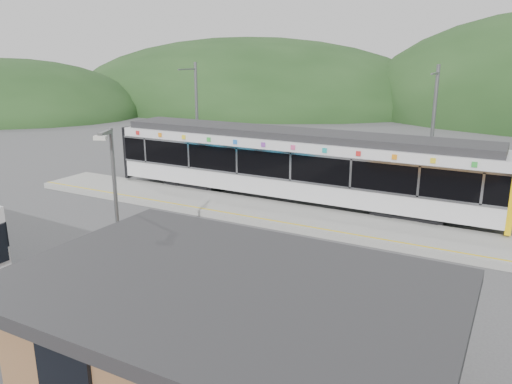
% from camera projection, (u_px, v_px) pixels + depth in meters
% --- Properties ---
extents(ground, '(120.00, 120.00, 0.00)m').
position_uv_depth(ground, '(219.00, 235.00, 21.35)').
color(ground, '#4C4C4F').
rests_on(ground, ground).
extents(hills, '(146.00, 149.00, 26.00)m').
position_uv_depth(hills, '(394.00, 222.00, 22.99)').
color(hills, '#1E3D19').
rests_on(hills, ground).
extents(platform, '(26.00, 3.20, 0.30)m').
position_uv_depth(platform, '(255.00, 211.00, 24.11)').
color(platform, '#9E9E99').
rests_on(platform, ground).
extents(yellow_line, '(26.00, 0.10, 0.01)m').
position_uv_depth(yellow_line, '(242.00, 215.00, 22.96)').
color(yellow_line, yellow).
rests_on(yellow_line, platform).
extents(train, '(20.44, 3.01, 3.74)m').
position_uv_depth(train, '(294.00, 163.00, 25.52)').
color(train, black).
rests_on(train, ground).
extents(catenary_mast_west, '(0.18, 1.80, 7.00)m').
position_uv_depth(catenary_mast_west, '(197.00, 118.00, 30.84)').
color(catenary_mast_west, slate).
rests_on(catenary_mast_west, ground).
extents(catenary_mast_east, '(0.18, 1.80, 7.00)m').
position_uv_depth(catenary_mast_east, '(432.00, 135.00, 24.42)').
color(catenary_mast_east, slate).
rests_on(catenary_mast_east, ground).
extents(station_shelter, '(9.20, 6.20, 3.00)m').
position_uv_depth(station_shelter, '(227.00, 343.00, 10.55)').
color(station_shelter, '#986A42').
rests_on(station_shelter, ground).
extents(lamp_post, '(0.48, 1.02, 5.38)m').
position_uv_depth(lamp_post, '(113.00, 199.00, 15.08)').
color(lamp_post, slate).
rests_on(lamp_post, ground).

